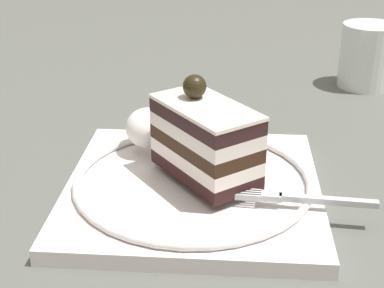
{
  "coord_description": "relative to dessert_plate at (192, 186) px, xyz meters",
  "views": [
    {
      "loc": [
        -0.03,
        0.45,
        0.25
      ],
      "look_at": [
        0.0,
        0.02,
        0.05
      ],
      "focal_mm": 54.06,
      "sensor_mm": 36.0,
      "label": 1
    }
  ],
  "objects": [
    {
      "name": "whipped_cream_dollop",
      "position": [
        0.04,
        -0.06,
        0.03
      ],
      "size": [
        0.04,
        0.04,
        0.04
      ],
      "primitive_type": "ellipsoid",
      "color": "white",
      "rests_on": "dessert_plate"
    },
    {
      "name": "cake_slice",
      "position": [
        -0.01,
        -0.0,
        0.04
      ],
      "size": [
        0.1,
        0.11,
        0.08
      ],
      "color": "black",
      "rests_on": "dessert_plate"
    },
    {
      "name": "fork",
      "position": [
        -0.08,
        0.04,
        0.01
      ],
      "size": [
        0.12,
        0.02,
        0.0
      ],
      "color": "silver",
      "rests_on": "dessert_plate"
    },
    {
      "name": "dessert_plate",
      "position": [
        0.0,
        0.0,
        0.0
      ],
      "size": [
        0.22,
        0.22,
        0.02
      ],
      "color": "white",
      "rests_on": "ground_plane"
    },
    {
      "name": "drink_glass_far",
      "position": [
        -0.21,
        -0.3,
        0.03
      ],
      "size": [
        0.07,
        0.07,
        0.08
      ],
      "color": "white",
      "rests_on": "ground_plane"
    },
    {
      "name": "ground_plane",
      "position": [
        -0.0,
        -0.02,
        -0.01
      ],
      "size": [
        2.4,
        2.4,
        0.0
      ],
      "primitive_type": "plane",
      "color": "#565953"
    }
  ]
}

